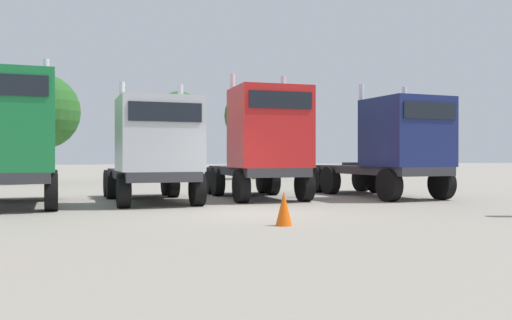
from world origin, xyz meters
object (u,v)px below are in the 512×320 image
object	(u,v)px
semi_truck_green	(10,139)
traffic_cone_near	(284,208)
semi_truck_navy	(394,147)
semi_truck_silver	(155,150)
semi_truck_red	(264,143)

from	to	relation	value
semi_truck_green	traffic_cone_near	size ratio (longest dim) A/B	8.37
traffic_cone_near	semi_truck_green	bearing A→B (deg)	135.18
semi_truck_green	semi_truck_navy	world-z (taller)	semi_truck_green
semi_truck_silver	traffic_cone_near	size ratio (longest dim) A/B	8.30
semi_truck_silver	semi_truck_red	world-z (taller)	semi_truck_red
semi_truck_silver	traffic_cone_near	world-z (taller)	semi_truck_silver
semi_truck_green	semi_truck_silver	size ratio (longest dim) A/B	1.01
semi_truck_navy	semi_truck_silver	bearing A→B (deg)	-95.72
semi_truck_silver	semi_truck_red	size ratio (longest dim) A/B	1.08
traffic_cone_near	semi_truck_navy	bearing A→B (deg)	42.85
semi_truck_green	semi_truck_navy	xyz separation A→B (m)	(12.71, 0.14, -0.13)
semi_truck_navy	traffic_cone_near	distance (m)	9.18
semi_truck_green	semi_truck_red	size ratio (longest dim) A/B	1.08
semi_truck_navy	traffic_cone_near	bearing A→B (deg)	-51.04
semi_truck_red	traffic_cone_near	size ratio (longest dim) A/B	7.72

